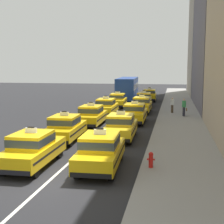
% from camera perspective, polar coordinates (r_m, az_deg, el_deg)
% --- Properties ---
extents(ground_plane, '(160.00, 160.00, 0.00)m').
position_cam_1_polar(ground_plane, '(13.84, -11.20, -12.01)').
color(ground_plane, '#232326').
extents(lane_stripe_left_right, '(0.14, 80.00, 0.01)m').
position_cam_1_polar(lane_stripe_left_right, '(32.75, 2.10, -0.27)').
color(lane_stripe_left_right, silver).
rests_on(lane_stripe_left_right, ground).
extents(sidewalk_curb, '(4.00, 90.00, 0.15)m').
position_cam_1_polar(sidewalk_curb, '(27.41, 12.09, -1.91)').
color(sidewalk_curb, gray).
rests_on(sidewalk_curb, ground).
extents(taxi_left_nearest, '(1.89, 4.59, 1.96)m').
position_cam_1_polar(taxi_left_nearest, '(15.67, -14.08, -6.38)').
color(taxi_left_nearest, black).
rests_on(taxi_left_nearest, ground).
extents(taxi_left_second, '(1.99, 4.63, 1.96)m').
position_cam_1_polar(taxi_left_second, '(20.67, -8.42, -2.75)').
color(taxi_left_second, black).
rests_on(taxi_left_second, ground).
extents(taxi_left_third, '(1.91, 4.60, 1.96)m').
position_cam_1_polar(taxi_left_third, '(25.77, -3.73, -0.56)').
color(taxi_left_third, black).
rests_on(taxi_left_third, ground).
extents(taxi_left_fourth, '(1.89, 4.59, 1.96)m').
position_cam_1_polar(taxi_left_fourth, '(31.47, -1.09, 1.00)').
color(taxi_left_fourth, black).
rests_on(taxi_left_fourth, ground).
extents(taxi_left_fifth, '(2.03, 4.64, 1.96)m').
position_cam_1_polar(taxi_left_fifth, '(37.67, 1.03, 2.16)').
color(taxi_left_fifth, black).
rests_on(taxi_left_fifth, ground).
extents(bus_left_sixth, '(3.16, 11.33, 3.22)m').
position_cam_1_polar(bus_left_sixth, '(46.91, 2.84, 4.45)').
color(bus_left_sixth, black).
rests_on(bus_left_sixth, ground).
extents(taxi_right_nearest, '(2.02, 4.64, 1.96)m').
position_cam_1_polar(taxi_right_nearest, '(14.86, -2.09, -6.92)').
color(taxi_right_nearest, black).
rests_on(taxi_right_nearest, ground).
extents(taxi_right_second, '(1.94, 4.61, 1.96)m').
position_cam_1_polar(taxi_right_second, '(20.94, 1.62, -2.53)').
color(taxi_right_second, black).
rests_on(taxi_right_second, ground).
extents(taxi_right_third, '(1.88, 4.58, 1.96)m').
position_cam_1_polar(taxi_right_third, '(27.13, 4.10, -0.14)').
color(taxi_right_third, black).
rests_on(taxi_right_third, ground).
extents(taxi_right_fourth, '(1.86, 4.58, 1.96)m').
position_cam_1_polar(taxi_right_fourth, '(33.29, 5.38, 1.36)').
color(taxi_right_fourth, black).
rests_on(taxi_right_fourth, ground).
extents(taxi_right_fifth, '(2.01, 4.63, 1.96)m').
position_cam_1_polar(taxi_right_fifth, '(39.08, 5.74, 2.33)').
color(taxi_right_fifth, black).
rests_on(taxi_right_fifth, ground).
extents(taxi_right_sixth, '(1.96, 4.61, 1.96)m').
position_cam_1_polar(taxi_right_sixth, '(45.25, 6.77, 3.08)').
color(taxi_right_sixth, black).
rests_on(taxi_right_sixth, ground).
extents(pedestrian_near_crosswalk, '(0.47, 0.24, 1.66)m').
position_cam_1_polar(pedestrian_near_crosswalk, '(30.67, 12.84, 0.82)').
color(pedestrian_near_crosswalk, '#23232D').
rests_on(pedestrian_near_crosswalk, sidewalk_curb).
extents(pedestrian_mid_block, '(0.36, 0.24, 1.55)m').
position_cam_1_polar(pedestrian_mid_block, '(32.76, 10.79, 1.24)').
color(pedestrian_mid_block, '#473828').
rests_on(pedestrian_mid_block, sidewalk_curb).
extents(fire_hydrant, '(0.36, 0.22, 0.73)m').
position_cam_1_polar(fire_hydrant, '(14.77, 7.01, -8.40)').
color(fire_hydrant, red).
rests_on(fire_hydrant, sidewalk_curb).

